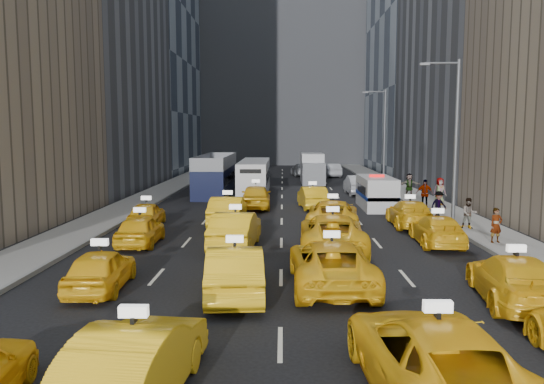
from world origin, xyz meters
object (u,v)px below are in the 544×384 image
(taxi_2, at_px, (436,358))
(box_truck, at_px, (312,169))
(nypd_van, at_px, (376,193))
(double_decker, at_px, (216,175))
(pedestrian_0, at_px, (496,225))
(city_bus, at_px, (254,177))
(taxi_1, at_px, (135,362))

(taxi_2, distance_m, box_truck, 44.24)
(nypd_van, relative_size, double_decker, 0.50)
(taxi_2, relative_size, box_truck, 0.88)
(taxi_2, distance_m, pedestrian_0, 15.70)
(box_truck, bearing_deg, city_bus, -115.26)
(double_decker, bearing_deg, pedestrian_0, -45.05)
(double_decker, xyz_separation_m, city_bus, (3.29, -0.24, -0.20))
(city_bus, bearing_deg, pedestrian_0, -54.16)
(taxi_1, relative_size, taxi_2, 0.82)
(city_bus, bearing_deg, nypd_van, -38.58)
(box_truck, bearing_deg, double_decker, -128.62)
(taxi_2, height_order, city_bus, city_bus)
(pedestrian_0, bearing_deg, double_decker, 113.71)
(pedestrian_0, bearing_deg, taxi_2, -128.99)
(taxi_2, bearing_deg, city_bus, -84.37)
(taxi_1, distance_m, double_decker, 35.01)
(city_bus, xyz_separation_m, box_truck, (5.42, 9.87, 0.08))
(nypd_van, distance_m, city_bus, 12.08)
(nypd_van, xyz_separation_m, city_bus, (-8.78, 8.30, 0.34))
(taxi_2, bearing_deg, taxi_1, -0.51)
(double_decker, relative_size, box_truck, 1.70)
(taxi_1, bearing_deg, taxi_2, -171.56)
(taxi_1, bearing_deg, box_truck, -91.82)
(taxi_2, height_order, nypd_van, nypd_van)
(taxi_1, xyz_separation_m, city_bus, (0.46, 34.65, 0.59))
(double_decker, bearing_deg, taxi_2, -68.07)
(taxi_1, height_order, box_truck, box_truck)
(taxi_1, height_order, double_decker, double_decker)
(city_bus, height_order, pedestrian_0, city_bus)
(taxi_2, xyz_separation_m, box_truck, (0.05, 44.24, 0.65))
(taxi_2, distance_m, nypd_van, 26.30)
(double_decker, xyz_separation_m, box_truck, (8.71, 9.63, -0.13))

